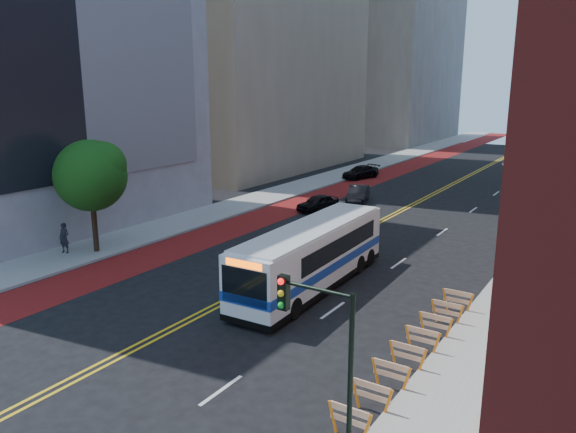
# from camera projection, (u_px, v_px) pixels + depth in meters

# --- Properties ---
(ground) EXTENTS (160.00, 160.00, 0.00)m
(ground) POSITION_uv_depth(u_px,v_px,m) (161.00, 335.00, 23.05)
(ground) COLOR black
(ground) RESTS_ON ground
(sidewalk_left) EXTENTS (4.00, 140.00, 0.15)m
(sidewalk_left) POSITION_uv_depth(u_px,v_px,m) (296.00, 188.00, 53.88)
(sidewalk_left) COLOR gray
(sidewalk_left) RESTS_ON ground
(sidewalk_right) EXTENTS (4.00, 140.00, 0.15)m
(sidewalk_right) POSITION_uv_depth(u_px,v_px,m) (572.00, 221.00, 41.36)
(sidewalk_right) COLOR gray
(sidewalk_right) RESTS_ON ground
(bus_lane_paint) EXTENTS (3.60, 140.00, 0.01)m
(bus_lane_paint) POSITION_uv_depth(u_px,v_px,m) (332.00, 193.00, 51.87)
(bus_lane_paint) COLOR maroon
(bus_lane_paint) RESTS_ON ground
(center_line_inner) EXTENTS (0.14, 140.00, 0.01)m
(center_line_inner) POSITION_uv_depth(u_px,v_px,m) (414.00, 203.00, 47.73)
(center_line_inner) COLOR gold
(center_line_inner) RESTS_ON ground
(center_line_outer) EXTENTS (0.14, 140.00, 0.01)m
(center_line_outer) POSITION_uv_depth(u_px,v_px,m) (418.00, 203.00, 47.55)
(center_line_outer) COLOR gold
(center_line_outer) RESTS_ON ground
(lane_dashes) EXTENTS (0.14, 98.20, 0.01)m
(lane_dashes) POSITION_uv_depth(u_px,v_px,m) (496.00, 193.00, 51.69)
(lane_dashes) COLOR silver
(lane_dashes) RESTS_ON ground
(grey_building_left) EXTENTS (14.10, 24.00, 30.00)m
(grey_building_left) POSITION_uv_depth(u_px,v_px,m) (7.00, 5.00, 36.96)
(grey_building_left) COLOR gray
(grey_building_left) RESTS_ON ground
(construction_barriers) EXTENTS (1.42, 10.91, 1.00)m
(construction_barriers) POSITION_uv_depth(u_px,v_px,m) (415.00, 345.00, 20.69)
(construction_barriers) COLOR orange
(construction_barriers) RESTS_ON ground
(street_tree) EXTENTS (4.20, 4.20, 6.70)m
(street_tree) POSITION_uv_depth(u_px,v_px,m) (92.00, 173.00, 32.71)
(street_tree) COLOR black
(street_tree) RESTS_ON sidewalk_left
(traffic_signal) EXTENTS (2.21, 0.34, 5.07)m
(traffic_signal) POSITION_uv_depth(u_px,v_px,m) (320.00, 339.00, 14.38)
(traffic_signal) COLOR black
(traffic_signal) RESTS_ON sidewalk_right
(transit_bus) EXTENTS (2.95, 11.80, 3.22)m
(transit_bus) POSITION_uv_depth(u_px,v_px,m) (313.00, 255.00, 27.99)
(transit_bus) COLOR silver
(transit_bus) RESTS_ON ground
(car_a) EXTENTS (2.49, 4.05, 1.29)m
(car_a) POSITION_uv_depth(u_px,v_px,m) (318.00, 203.00, 44.74)
(car_a) COLOR black
(car_a) RESTS_ON ground
(car_b) EXTENTS (2.80, 4.65, 1.45)m
(car_b) POSITION_uv_depth(u_px,v_px,m) (358.00, 195.00, 47.56)
(car_b) COLOR black
(car_b) RESTS_ON ground
(car_c) EXTENTS (3.05, 4.94, 1.34)m
(car_c) POSITION_uv_depth(u_px,v_px,m) (360.00, 172.00, 59.46)
(car_c) COLOR black
(car_c) RESTS_ON ground
(pedestrian) EXTENTS (0.74, 0.57, 1.82)m
(pedestrian) POSITION_uv_depth(u_px,v_px,m) (64.00, 238.00, 33.27)
(pedestrian) COLOR black
(pedestrian) RESTS_ON sidewalk_left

